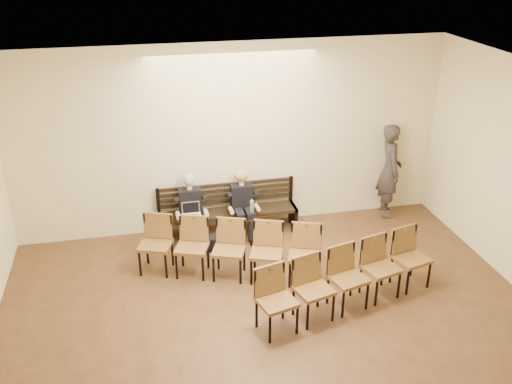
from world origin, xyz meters
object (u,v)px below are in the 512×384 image
seated_man (191,210)px  bag (207,243)px  laptop (192,217)px  bench (228,222)px  passerby (390,164)px  chair_row_back (348,279)px  water_bottle (252,212)px  chair_row_front (229,251)px  seated_woman (243,207)px

seated_man → bag: bearing=-63.7°
seated_man → laptop: (-0.01, -0.20, -0.04)m
bench → passerby: bearing=1.8°
laptop → chair_row_back: bearing=-63.9°
water_bottle → bag: 0.99m
chair_row_front → laptop: bearing=132.3°
seated_man → seated_woman: bearing=0.0°
laptop → bag: (0.22, -0.22, -0.44)m
bench → seated_woman: bearing=-25.3°
passerby → chair_row_back: 3.41m
passerby → chair_row_front: size_ratio=0.73×
seated_man → laptop: 0.20m
passerby → chair_row_front: 3.87m
seated_woman → passerby: (2.98, 0.22, 0.51)m
seated_woman → bag: bearing=-150.9°
seated_man → passerby: bearing=3.2°
water_bottle → chair_row_back: chair_row_back is taller
seated_woman → water_bottle: seated_woman is taller
bench → seated_man: bearing=-170.3°
bag → laptop: bearing=134.8°
seated_man → bag: seated_man is taller
seated_man → laptop: size_ratio=3.77×
passerby → chair_row_front: bearing=123.8°
bag → chair_row_back: size_ratio=0.12×
seated_woman → passerby: 3.03m
bench → seated_man: 0.80m
water_bottle → bag: bearing=-168.0°
bag → passerby: passerby is taller
passerby → chair_row_front: passerby is taller
bag → chair_row_front: 1.03m
seated_man → water_bottle: bearing=-12.1°
seated_woman → passerby: passerby is taller
water_bottle → bag: water_bottle is taller
laptop → chair_row_front: size_ratio=0.11×
water_bottle → seated_man: bearing=167.9°
bench → seated_woman: seated_woman is taller
bench → chair_row_back: (1.34, -2.67, 0.26)m
laptop → chair_row_front: 1.24m
seated_woman → laptop: bearing=-168.4°
seated_woman → chair_row_front: 1.44m
laptop → passerby: 4.00m
bench → bag: bearing=-132.6°
seated_woman → water_bottle: 0.26m
water_bottle → chair_row_front: bearing=-119.3°
bench → water_bottle: size_ratio=10.82×
water_bottle → passerby: size_ratio=0.11×
chair_row_front → water_bottle: bearing=81.2°
passerby → laptop: bearing=105.6°
seated_man → chair_row_back: (2.04, -2.55, -0.12)m
seated_man → chair_row_front: 1.42m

